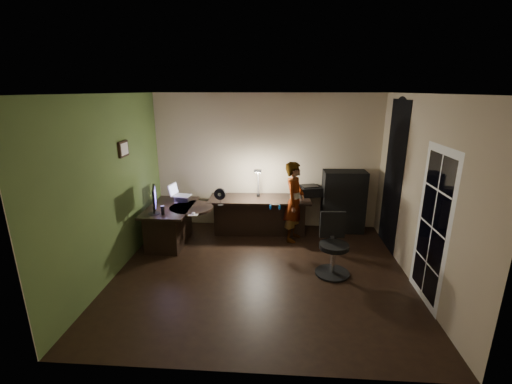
# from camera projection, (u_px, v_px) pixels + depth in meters

# --- Properties ---
(floor) EXTENTS (4.50, 4.00, 0.01)m
(floor) POSITION_uv_depth(u_px,v_px,m) (261.00, 272.00, 5.37)
(floor) COLOR black
(floor) RESTS_ON ground
(ceiling) EXTENTS (4.50, 4.00, 0.01)m
(ceiling) POSITION_uv_depth(u_px,v_px,m) (262.00, 93.00, 4.59)
(ceiling) COLOR silver
(ceiling) RESTS_ON floor
(wall_back) EXTENTS (4.50, 0.01, 2.70)m
(wall_back) POSITION_uv_depth(u_px,v_px,m) (267.00, 162.00, 6.90)
(wall_back) COLOR tan
(wall_back) RESTS_ON floor
(wall_front) EXTENTS (4.50, 0.01, 2.70)m
(wall_front) POSITION_uv_depth(u_px,v_px,m) (250.00, 252.00, 3.06)
(wall_front) COLOR tan
(wall_front) RESTS_ON floor
(wall_left) EXTENTS (0.01, 4.00, 2.70)m
(wall_left) POSITION_uv_depth(u_px,v_px,m) (111.00, 187.00, 5.13)
(wall_left) COLOR tan
(wall_left) RESTS_ON floor
(wall_right) EXTENTS (0.01, 4.00, 2.70)m
(wall_right) POSITION_uv_depth(u_px,v_px,m) (420.00, 193.00, 4.83)
(wall_right) COLOR tan
(wall_right) RESTS_ON floor
(green_wall_overlay) EXTENTS (0.00, 4.00, 2.70)m
(green_wall_overlay) POSITION_uv_depth(u_px,v_px,m) (112.00, 187.00, 5.13)
(green_wall_overlay) COLOR #475F2D
(green_wall_overlay) RESTS_ON floor
(arched_doorway) EXTENTS (0.01, 0.90, 2.60)m
(arched_doorway) POSITION_uv_depth(u_px,v_px,m) (393.00, 177.00, 5.95)
(arched_doorway) COLOR black
(arched_doorway) RESTS_ON floor
(french_door) EXTENTS (0.02, 0.92, 2.10)m
(french_door) POSITION_uv_depth(u_px,v_px,m) (432.00, 227.00, 4.40)
(french_door) COLOR white
(french_door) RESTS_ON floor
(framed_picture) EXTENTS (0.04, 0.30, 0.25)m
(framed_picture) POSITION_uv_depth(u_px,v_px,m) (123.00, 149.00, 5.41)
(framed_picture) COLOR black
(framed_picture) RESTS_ON wall_left
(desk_left) EXTENTS (0.79, 1.27, 0.73)m
(desk_left) POSITION_uv_depth(u_px,v_px,m) (172.00, 225.00, 6.28)
(desk_left) COLOR black
(desk_left) RESTS_ON floor
(desk_right) EXTENTS (1.97, 0.75, 0.73)m
(desk_right) POSITION_uv_depth(u_px,v_px,m) (259.00, 216.00, 6.74)
(desk_right) COLOR black
(desk_right) RESTS_ON floor
(cabinet) EXTENTS (0.84, 0.44, 1.24)m
(cabinet) POSITION_uv_depth(u_px,v_px,m) (343.00, 201.00, 6.79)
(cabinet) COLOR black
(cabinet) RESTS_ON floor
(laptop_stand) EXTENTS (0.28, 0.24, 0.11)m
(laptop_stand) POSITION_uv_depth(u_px,v_px,m) (182.00, 199.00, 6.47)
(laptop_stand) COLOR silver
(laptop_stand) RESTS_ON desk_left
(laptop) EXTENTS (0.39, 0.37, 0.23)m
(laptop) POSITION_uv_depth(u_px,v_px,m) (182.00, 190.00, 6.42)
(laptop) COLOR silver
(laptop) RESTS_ON laptop_stand
(monitor) EXTENTS (0.26, 0.52, 0.34)m
(monitor) POSITION_uv_depth(u_px,v_px,m) (154.00, 205.00, 5.78)
(monitor) COLOR black
(monitor) RESTS_ON desk_left
(mouse) EXTENTS (0.09, 0.11, 0.04)m
(mouse) POSITION_uv_depth(u_px,v_px,m) (193.00, 213.00, 5.80)
(mouse) COLOR silver
(mouse) RESTS_ON desk_left
(phone) EXTENTS (0.07, 0.13, 0.01)m
(phone) POSITION_uv_depth(u_px,v_px,m) (196.00, 207.00, 6.15)
(phone) COLOR black
(phone) RESTS_ON desk_left
(pen) EXTENTS (0.10, 0.11, 0.01)m
(pen) POSITION_uv_depth(u_px,v_px,m) (184.00, 204.00, 6.32)
(pen) COLOR black
(pen) RESTS_ON desk_left
(speaker) EXTENTS (0.07, 0.07, 0.16)m
(speaker) POSITION_uv_depth(u_px,v_px,m) (163.00, 210.00, 5.76)
(speaker) COLOR black
(speaker) RESTS_ON desk_left
(notepad) EXTENTS (0.16, 0.23, 0.01)m
(notepad) POSITION_uv_depth(u_px,v_px,m) (194.00, 214.00, 5.83)
(notepad) COLOR silver
(notepad) RESTS_ON desk_left
(desk_fan) EXTENTS (0.23, 0.15, 0.33)m
(desk_fan) POSITION_uv_depth(u_px,v_px,m) (220.00, 197.00, 6.19)
(desk_fan) COLOR black
(desk_fan) RESTS_ON desk_right
(headphones) EXTENTS (0.21, 0.11, 0.10)m
(headphones) POSITION_uv_depth(u_px,v_px,m) (275.00, 207.00, 6.03)
(headphones) COLOR #0A448E
(headphones) RESTS_ON desk_right
(printer) EXTENTS (0.55, 0.48, 0.21)m
(printer) POSITION_uv_depth(u_px,v_px,m) (309.00, 191.00, 6.80)
(printer) COLOR black
(printer) RESTS_ON desk_right
(desk_lamp) EXTENTS (0.23, 0.32, 0.63)m
(desk_lamp) POSITION_uv_depth(u_px,v_px,m) (258.00, 182.00, 6.65)
(desk_lamp) COLOR black
(desk_lamp) RESTS_ON desk_right
(office_chair) EXTENTS (0.55, 0.55, 0.95)m
(office_chair) POSITION_uv_depth(u_px,v_px,m) (334.00, 246.00, 5.18)
(office_chair) COLOR black
(office_chair) RESTS_ON floor
(person) EXTENTS (0.51, 0.63, 1.51)m
(person) POSITION_uv_depth(u_px,v_px,m) (294.00, 202.00, 6.34)
(person) COLOR #D8A88C
(person) RESTS_ON floor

